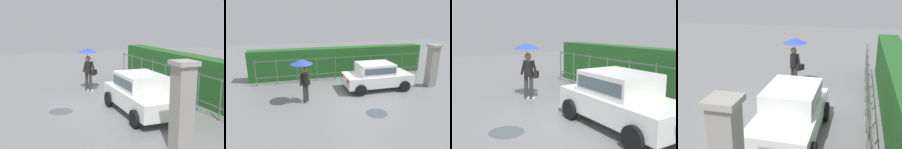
% 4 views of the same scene
% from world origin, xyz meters
% --- Properties ---
extents(ground_plane, '(40.00, 40.00, 0.00)m').
position_xyz_m(ground_plane, '(0.00, 0.00, 0.00)').
color(ground_plane, slate).
extents(car, '(3.76, 1.90, 1.48)m').
position_xyz_m(car, '(1.44, 0.59, 0.80)').
color(car, white).
rests_on(car, ground).
extents(pedestrian, '(1.00, 1.00, 2.10)m').
position_xyz_m(pedestrian, '(-2.62, -0.25, 1.57)').
color(pedestrian, '#333333').
rests_on(pedestrian, ground).
extents(fence_section, '(10.74, 0.05, 1.50)m').
position_xyz_m(fence_section, '(0.23, 2.73, 0.83)').
color(fence_section, '#59605B').
rests_on(fence_section, ground).
extents(hedge_row, '(11.69, 0.90, 1.90)m').
position_xyz_m(hedge_row, '(0.23, 3.67, 0.95)').
color(hedge_row, '#235B23').
rests_on(hedge_row, ground).
extents(puddle_near, '(0.91, 0.91, 0.00)m').
position_xyz_m(puddle_near, '(0.22, -2.18, 0.00)').
color(puddle_near, '#4C545B').
rests_on(puddle_near, ground).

